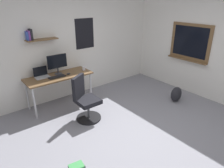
# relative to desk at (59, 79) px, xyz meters

# --- Properties ---
(ground_plane) EXTENTS (5.20, 5.20, 0.00)m
(ground_plane) POSITION_rel_desk_xyz_m (0.65, -2.07, -0.67)
(ground_plane) COLOR gray
(ground_plane) RESTS_ON ground
(wall_back) EXTENTS (5.00, 0.30, 2.60)m
(wall_back) POSITION_rel_desk_xyz_m (0.65, 0.38, 0.64)
(wall_back) COLOR silver
(wall_back) RESTS_ON ground
(wall_right) EXTENTS (0.22, 5.00, 2.60)m
(wall_right) POSITION_rel_desk_xyz_m (3.10, -2.04, 0.63)
(wall_right) COLOR silver
(wall_right) RESTS_ON ground
(desk) EXTENTS (1.51, 0.60, 0.74)m
(desk) POSITION_rel_desk_xyz_m (0.00, 0.00, 0.00)
(desk) COLOR brown
(desk) RESTS_ON ground
(office_chair) EXTENTS (0.55, 0.57, 0.95)m
(office_chair) POSITION_rel_desk_xyz_m (0.13, -0.90, -0.26)
(office_chair) COLOR black
(office_chair) RESTS_ON ground
(laptop) EXTENTS (0.31, 0.21, 0.23)m
(laptop) POSITION_rel_desk_xyz_m (-0.34, 0.14, 0.13)
(laptop) COLOR #ADAFB5
(laptop) RESTS_ON desk
(monitor_primary) EXTENTS (0.46, 0.17, 0.46)m
(monitor_primary) POSITION_rel_desk_xyz_m (0.04, 0.10, 0.35)
(monitor_primary) COLOR #38383D
(monitor_primary) RESTS_ON desk
(keyboard) EXTENTS (0.37, 0.13, 0.02)m
(keyboard) POSITION_rel_desk_xyz_m (-0.08, -0.08, 0.08)
(keyboard) COLOR black
(keyboard) RESTS_ON desk
(computer_mouse) EXTENTS (0.10, 0.06, 0.03)m
(computer_mouse) POSITION_rel_desk_xyz_m (0.20, -0.08, 0.09)
(computer_mouse) COLOR #262628
(computer_mouse) RESTS_ON desk
(coffee_mug) EXTENTS (0.08, 0.08, 0.09)m
(coffee_mug) POSITION_rel_desk_xyz_m (0.65, -0.03, 0.12)
(coffee_mug) COLOR silver
(coffee_mug) RESTS_ON desk
(backpack) EXTENTS (0.32, 0.22, 0.38)m
(backpack) POSITION_rel_desk_xyz_m (2.29, -1.62, -0.48)
(backpack) COLOR #232328
(backpack) RESTS_ON ground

